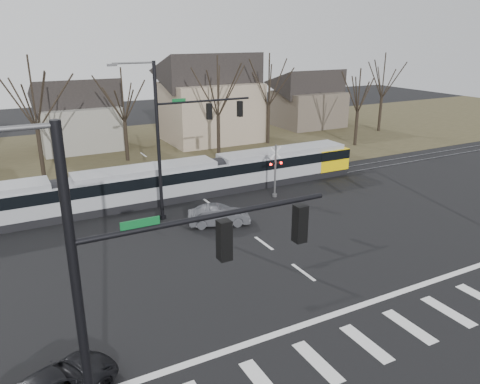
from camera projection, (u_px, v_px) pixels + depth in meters
name	position (u px, v px, depth m)	size (l,w,h in m)	color
ground	(327.00, 290.00, 22.58)	(140.00, 140.00, 0.00)	black
grass_verge	(138.00, 151.00, 49.31)	(140.00, 28.00, 0.01)	#38331E
crosswalk	(388.00, 335.00, 19.23)	(27.00, 2.60, 0.01)	silver
stop_line	(352.00, 308.00, 21.07)	(28.00, 0.35, 0.01)	silver
lane_dashes	(197.00, 194.00, 35.94)	(0.18, 30.00, 0.01)	silver
rail_pair	(198.00, 195.00, 35.77)	(90.00, 1.52, 0.06)	#59595E
tram	(145.00, 184.00, 33.66)	(35.74, 2.65, 2.71)	gray
sedan	(219.00, 215.00, 30.04)	(4.17, 2.55, 1.30)	#434449
signal_pole_near_left	(150.00, 303.00, 11.10)	(9.28, 0.44, 10.20)	black
signal_pole_far	(182.00, 132.00, 30.11)	(9.28, 0.44, 10.20)	black
rail_crossing_signal	(275.00, 173.00, 34.88)	(1.08, 0.36, 4.00)	#59595B
tree_row	(173.00, 110.00, 43.57)	(59.20, 7.20, 10.00)	black
house_b	(78.00, 111.00, 49.15)	(8.64, 7.56, 7.65)	gray
house_c	(210.00, 94.00, 52.46)	(10.80, 8.64, 10.10)	gray
house_d	(308.00, 96.00, 61.21)	(8.64, 7.56, 7.65)	brown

